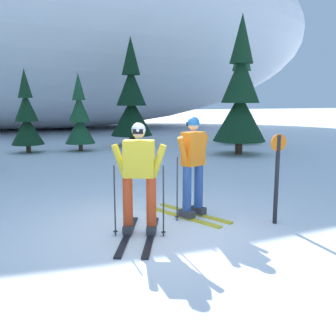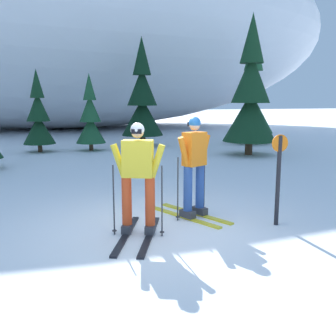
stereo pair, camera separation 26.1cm
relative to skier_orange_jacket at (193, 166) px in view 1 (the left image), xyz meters
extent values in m
plane|color=white|center=(-0.80, -0.63, -0.90)|extent=(120.00, 120.00, 0.00)
cube|color=gold|center=(-0.18, 0.02, -0.89)|extent=(0.83, 1.53, 0.03)
cube|color=gold|center=(0.09, 0.15, -0.89)|extent=(0.83, 1.53, 0.03)
cube|color=#38383D|center=(-0.13, -0.07, -0.81)|extent=(0.25, 0.31, 0.12)
cube|color=#38383D|center=(0.14, 0.06, -0.81)|extent=(0.25, 0.31, 0.12)
cylinder|color=#2D519E|center=(-0.13, -0.07, -0.37)|extent=(0.15, 0.15, 0.77)
cylinder|color=#2D519E|center=(0.14, 0.06, -0.37)|extent=(0.15, 0.15, 0.77)
cube|color=orange|center=(0.00, -0.01, 0.30)|extent=(0.45, 0.38, 0.57)
cylinder|color=orange|center=(-0.21, -0.11, 0.24)|extent=(0.29, 0.21, 0.58)
cylinder|color=orange|center=(0.22, 0.10, 0.24)|extent=(0.29, 0.21, 0.58)
sphere|color=beige|center=(0.00, -0.01, 0.71)|extent=(0.19, 0.19, 0.19)
sphere|color=#2366B2|center=(0.00, -0.01, 0.74)|extent=(0.21, 0.21, 0.21)
cube|color=black|center=(-0.03, 0.07, 0.72)|extent=(0.15, 0.10, 0.07)
cylinder|color=#2D2D33|center=(-0.32, -0.10, -0.36)|extent=(0.02, 0.02, 1.09)
cylinder|color=#2D2D33|center=(-0.32, -0.10, -0.84)|extent=(0.07, 0.07, 0.01)
cylinder|color=#2D2D33|center=(0.27, 0.19, -0.36)|extent=(0.02, 0.02, 1.09)
cylinder|color=#2D2D33|center=(0.27, 0.19, -0.84)|extent=(0.07, 0.07, 0.01)
cube|color=black|center=(-0.97, -0.73, -0.89)|extent=(0.73, 1.64, 0.03)
cube|color=black|center=(-1.30, -0.60, -0.89)|extent=(0.73, 1.64, 0.03)
cube|color=#38383D|center=(-0.93, -0.64, -0.81)|extent=(0.23, 0.31, 0.12)
cube|color=#38383D|center=(-1.26, -0.51, -0.81)|extent=(0.23, 0.31, 0.12)
cylinder|color=#DB471E|center=(-0.93, -0.64, -0.38)|extent=(0.15, 0.15, 0.74)
cylinder|color=#DB471E|center=(-1.26, -0.51, -0.38)|extent=(0.15, 0.15, 0.74)
cube|color=yellow|center=(-1.10, -0.57, 0.26)|extent=(0.51, 0.39, 0.55)
cylinder|color=yellow|center=(-0.84, -0.68, 0.20)|extent=(0.29, 0.19, 0.58)
cylinder|color=yellow|center=(-1.35, -0.47, 0.20)|extent=(0.29, 0.19, 0.58)
sphere|color=tan|center=(-1.10, -0.57, 0.66)|extent=(0.19, 0.19, 0.19)
sphere|color=white|center=(-1.10, -0.57, 0.69)|extent=(0.21, 0.21, 0.21)
cube|color=black|center=(-1.13, -0.65, 0.67)|extent=(0.15, 0.09, 0.07)
cylinder|color=#2D2D33|center=(-0.78, -0.77, -0.36)|extent=(0.02, 0.02, 1.08)
cylinder|color=#2D2D33|center=(-0.78, -0.77, -0.84)|extent=(0.07, 0.07, 0.01)
cylinder|color=#2D2D33|center=(-1.46, -0.49, -0.36)|extent=(0.02, 0.02, 1.08)
cylinder|color=#2D2D33|center=(-1.46, -0.49, -0.84)|extent=(0.07, 0.07, 0.01)
cylinder|color=#47301E|center=(-2.77, 9.57, -0.69)|extent=(0.17, 0.17, 0.42)
cone|color=#14381E|center=(-2.77, 9.57, -0.05)|extent=(1.21, 1.21, 1.08)
cone|color=#14381E|center=(-2.77, 9.57, 0.82)|extent=(0.87, 0.87, 1.08)
cone|color=#14381E|center=(-2.77, 9.57, 1.69)|extent=(0.53, 0.53, 1.08)
cylinder|color=#47301E|center=(-0.84, 9.44, -0.70)|extent=(0.16, 0.16, 0.41)
cone|color=#1E512D|center=(-0.84, 9.44, -0.08)|extent=(1.16, 1.16, 1.04)
cone|color=#1E512D|center=(-0.84, 9.44, 0.75)|extent=(0.84, 0.84, 1.04)
cone|color=#1E512D|center=(-0.84, 9.44, 1.58)|extent=(0.51, 0.51, 1.04)
cylinder|color=#47301E|center=(1.45, 10.35, -0.59)|extent=(0.25, 0.25, 0.62)
cone|color=black|center=(1.45, 10.35, 0.35)|extent=(1.77, 1.77, 1.59)
cone|color=black|center=(1.45, 10.35, 1.62)|extent=(1.28, 1.28, 1.59)
cone|color=black|center=(1.45, 10.35, 2.89)|extent=(0.78, 0.78, 1.59)
cylinder|color=#47301E|center=(4.57, 6.61, -0.57)|extent=(0.27, 0.27, 0.67)
cone|color=#14381E|center=(4.57, 6.61, 0.46)|extent=(1.92, 1.92, 1.72)
cone|color=#14381E|center=(4.57, 6.61, 1.83)|extent=(1.38, 1.38, 1.72)
cone|color=#14381E|center=(4.57, 6.61, 3.21)|extent=(0.85, 0.85, 1.72)
cylinder|color=#47301E|center=(6.35, 9.77, -0.57)|extent=(0.27, 0.27, 0.67)
cone|color=#1E512D|center=(6.35, 9.77, 0.45)|extent=(1.91, 1.91, 1.71)
cone|color=#1E512D|center=(6.35, 9.77, 1.82)|extent=(1.38, 1.38, 1.71)
cone|color=#1E512D|center=(6.35, 9.77, 3.19)|extent=(0.84, 0.84, 1.71)
ellipsoid|color=white|center=(-1.88, 21.96, 5.94)|extent=(38.31, 21.28, 13.68)
cylinder|color=black|center=(1.16, -0.78, -0.17)|extent=(0.07, 0.07, 1.47)
cylinder|color=orange|center=(1.16, -0.78, 0.44)|extent=(0.28, 0.02, 0.28)
camera|label=1|loc=(-2.55, -6.13, 1.15)|focal=42.00mm
camera|label=2|loc=(-2.30, -6.21, 1.15)|focal=42.00mm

